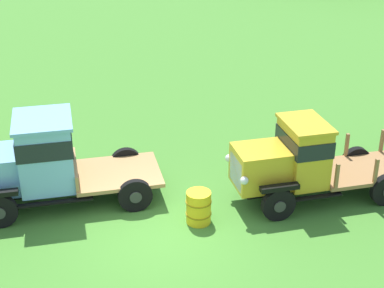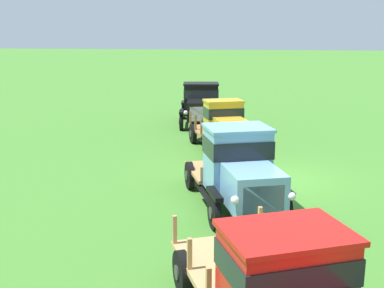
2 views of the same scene
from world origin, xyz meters
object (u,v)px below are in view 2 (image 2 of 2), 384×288
vintage_truck_midrow_center (224,127)px  vintage_truck_far_side (201,103)px  oil_drum_beside_row (257,160)px  vintage_truck_second_in_line (239,169)px

vintage_truck_midrow_center → vintage_truck_far_side: 6.22m
vintage_truck_midrow_center → oil_drum_beside_row: (-2.34, -1.38, -0.69)m
oil_drum_beside_row → vintage_truck_far_side: bearing=20.8°
vintage_truck_second_in_line → vintage_truck_midrow_center: size_ratio=1.10×
vintage_truck_midrow_center → oil_drum_beside_row: vintage_truck_midrow_center is taller
vintage_truck_second_in_line → vintage_truck_midrow_center: 6.46m
vintage_truck_second_in_line → vintage_truck_far_side: bearing=12.8°
vintage_truck_midrow_center → vintage_truck_far_side: size_ratio=0.90×
vintage_truck_second_in_line → oil_drum_beside_row: size_ratio=6.50×
vintage_truck_far_side → oil_drum_beside_row: 8.91m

